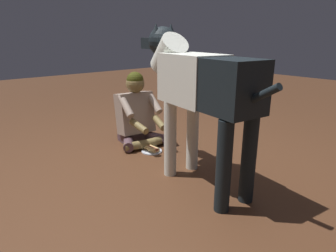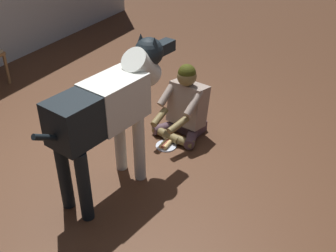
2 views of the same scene
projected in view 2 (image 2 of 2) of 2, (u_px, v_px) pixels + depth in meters
The scene contains 4 objects.
ground_plane at pixel (125, 161), 4.26m from camera, with size 14.94×14.94×0.00m, color #51301D.
person_sitting_on_floor at pixel (185, 107), 4.53m from camera, with size 0.67×0.57×0.83m.
large_dog at pixel (110, 106), 3.52m from camera, with size 1.62×0.47×1.32m.
hot_dog_on_plate at pixel (166, 144), 4.48m from camera, with size 0.22×0.22×0.06m.
Camera 2 is at (-2.75, -2.06, 2.58)m, focal length 44.39 mm.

